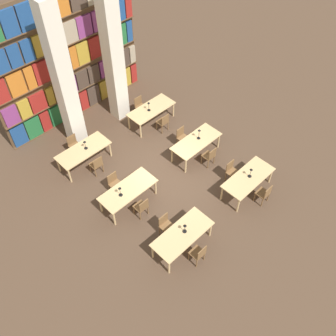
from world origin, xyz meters
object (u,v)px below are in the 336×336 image
object	(u,v)px
reading_table_3	(196,142)
desk_lamp_1	(251,171)
chair_6	(210,156)
desk_lamp_3	(199,132)
reading_table_0	(182,235)
chair_1	(166,225)
chair_5	(115,183)
chair_7	(182,137)
chair_8	(97,164)
chair_11	(140,106)
desk_lamp_2	(120,190)
chair_2	(264,194)
chair_4	(142,207)
pillar_left	(63,80)
reading_table_2	(128,191)
chair_9	(74,145)
desk_lamp_5	(149,105)
chair_0	(199,254)
reading_table_5	(151,110)
desk_lamp_0	(185,227)
reading_table_1	(248,179)
pillar_center	(113,55)
chair_3	(232,171)
desk_lamp_4	(85,143)
chair_10	(163,122)

from	to	relation	value
reading_table_3	desk_lamp_1	bearing A→B (deg)	-89.14
chair_6	desk_lamp_3	distance (m)	1.00
reading_table_0	chair_1	distance (m)	0.76
chair_5	reading_table_3	size ratio (longest dim) A/B	0.43
chair_7	reading_table_3	bearing A→B (deg)	91.23
chair_8	chair_11	distance (m)	3.75
desk_lamp_2	reading_table_3	distance (m)	3.82
chair_2	chair_4	size ratio (longest dim) A/B	1.00
pillar_left	desk_lamp_3	size ratio (longest dim) A/B	12.50
reading_table_2	desk_lamp_2	size ratio (longest dim) A/B	4.80
desk_lamp_1	desk_lamp_3	world-z (taller)	desk_lamp_3
chair_2	chair_4	bearing A→B (deg)	143.16
chair_11	chair_9	bearing A→B (deg)	-0.62
reading_table_2	desk_lamp_5	distance (m)	4.27
chair_4	chair_8	bearing A→B (deg)	88.20
desk_lamp_3	chair_0	bearing A→B (deg)	-137.32
reading_table_0	reading_table_5	size ratio (longest dim) A/B	1.00
desk_lamp_0	reading_table_1	distance (m)	3.27
pillar_left	desk_lamp_3	distance (m)	5.40
desk_lamp_1	chair_1	bearing A→B (deg)	167.34
pillar_center	chair_11	distance (m)	2.67
chair_5	desk_lamp_3	xyz separation A→B (m)	(3.66, -0.75, 0.60)
reading_table_5	desk_lamp_1	bearing A→B (deg)	-90.28
chair_1	desk_lamp_2	distance (m)	1.94
chair_9	chair_4	bearing A→B (deg)	88.84
chair_6	chair_7	xyz separation A→B (m)	(0.00, 1.47, 0.00)
chair_6	chair_9	xyz separation A→B (m)	(-3.39, 4.17, 0.00)
chair_2	chair_3	world-z (taller)	same
desk_lamp_5	reading_table_1	bearing A→B (deg)	-89.29
chair_3	chair_11	xyz separation A→B (m)	(0.07, 5.23, 0.00)
chair_6	chair_8	distance (m)	4.34
desk_lamp_2	chair_4	bearing A→B (deg)	-66.52
chair_9	desk_lamp_4	size ratio (longest dim) A/B	2.23
chair_1	desk_lamp_5	size ratio (longest dim) A/B	2.00
desk_lamp_1	chair_10	size ratio (longest dim) A/B	0.48
chair_0	desk_lamp_0	size ratio (longest dim) A/B	2.28
reading_table_0	desk_lamp_5	size ratio (longest dim) A/B	4.68
reading_table_0	chair_0	xyz separation A→B (m)	(-0.03, -0.74, -0.20)
chair_4	desk_lamp_3	bearing A→B (deg)	11.15
reading_table_0	chair_0	world-z (taller)	chair_0
reading_table_1	chair_1	bearing A→B (deg)	167.15
reading_table_2	chair_0	bearing A→B (deg)	-89.05
reading_table_0	chair_9	distance (m)	5.97
reading_table_1	reading_table_3	world-z (taller)	same
reading_table_1	chair_11	xyz separation A→B (m)	(0.08, 5.96, -0.20)
reading_table_0	desk_lamp_3	size ratio (longest dim) A/B	4.35
reading_table_1	chair_11	world-z (taller)	chair_11
reading_table_1	chair_7	distance (m)	3.31
pillar_center	chair_10	distance (m)	3.35
reading_table_0	desk_lamp_5	world-z (taller)	desk_lamp_5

